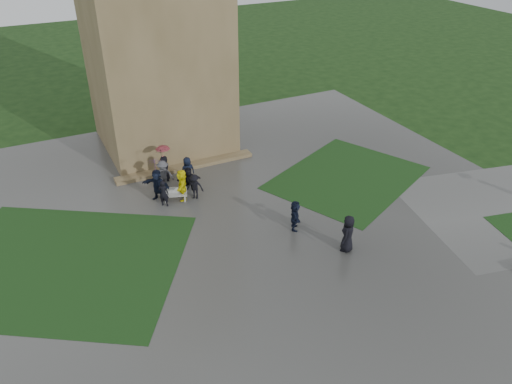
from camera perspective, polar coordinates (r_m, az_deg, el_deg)
name	(u,v)px	position (r m, az deg, el deg)	size (l,w,h in m)	color
ground	(261,262)	(23.92, 0.52, -8.00)	(120.00, 120.00, 0.00)	black
plaza	(243,239)	(25.35, -1.52, -5.45)	(34.00, 34.00, 0.02)	#3A3937
lawn_inset_left	(62,264)	(25.48, -21.31, -7.66)	(11.00, 9.00, 0.01)	black
lawn_inset_right	(347,178)	(31.29, 10.36, 1.64)	(9.00, 7.00, 0.01)	black
tower	(152,9)	(33.30, -11.83, 19.78)	(8.00, 8.00, 18.00)	brown
tower_plinth	(186,167)	(32.15, -8.01, 2.90)	(9.00, 0.80, 0.22)	brown
bench	(175,194)	(28.63, -9.23, -0.26)	(1.41, 0.85, 0.78)	#ACACA8
visitor_cluster	(171,176)	(29.04, -9.65, 1.76)	(3.46, 3.94, 2.59)	black
pedestrian_mid	(295,215)	(25.71, 4.48, -2.68)	(1.54, 0.55, 1.66)	black
pedestrian_near	(348,234)	(24.48, 10.46, -4.69)	(0.94, 0.64, 1.93)	black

